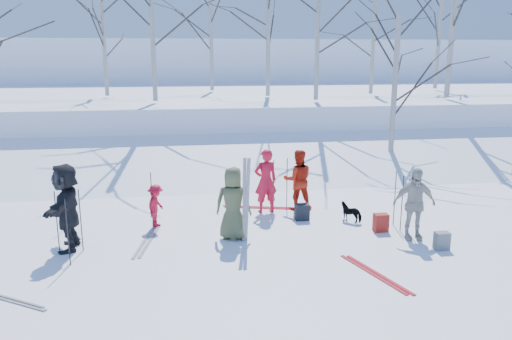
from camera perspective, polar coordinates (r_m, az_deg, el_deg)
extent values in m
plane|color=white|center=(10.96, 1.18, -8.40)|extent=(120.00, 120.00, 0.00)
cube|color=white|center=(17.57, -2.67, 0.36)|extent=(70.00, 9.49, 4.12)
cube|color=white|center=(27.28, -4.89, 6.69)|extent=(70.00, 18.00, 2.20)
cube|color=white|center=(48.13, -6.60, 10.60)|extent=(90.00, 30.00, 6.00)
imported|color=#4C5332|center=(11.01, -2.62, -3.83)|extent=(0.91, 0.72, 1.63)
imported|color=red|center=(12.84, 1.11, -1.26)|extent=(0.66, 0.49, 1.67)
imported|color=red|center=(13.13, 4.81, -1.13)|extent=(0.82, 0.67, 1.60)
imported|color=red|center=(12.08, -11.36, -4.02)|extent=(0.58, 0.75, 1.03)
imported|color=beige|center=(11.54, 17.61, -3.68)|extent=(0.98, 0.47, 1.62)
imported|color=black|center=(11.12, -20.83, -3.95)|extent=(0.56, 1.72, 1.85)
imported|color=black|center=(12.49, 10.84, -4.75)|extent=(0.61, 0.56, 0.48)
cube|color=silver|center=(10.75, -1.35, -3.48)|extent=(0.09, 0.16, 1.90)
cube|color=silver|center=(10.77, -0.99, -3.45)|extent=(0.13, 0.23, 1.89)
cylinder|color=black|center=(13.33, 3.56, -1.47)|extent=(0.02, 0.02, 1.34)
cylinder|color=black|center=(10.97, -21.79, -5.64)|extent=(0.02, 0.02, 1.34)
cylinder|color=black|center=(13.07, 2.02, -1.75)|extent=(0.02, 0.02, 1.34)
cylinder|color=black|center=(10.33, -20.72, -6.70)|extent=(0.02, 0.02, 1.34)
cylinder|color=black|center=(12.00, -11.82, -3.39)|extent=(0.02, 0.02, 1.34)
cylinder|color=black|center=(10.97, -19.40, -5.44)|extent=(0.02, 0.02, 1.34)
cylinder|color=black|center=(12.36, 15.58, -3.11)|extent=(0.02, 0.02, 1.34)
cylinder|color=black|center=(11.96, 16.34, -3.71)|extent=(0.02, 0.02, 1.34)
cylinder|color=black|center=(12.73, -20.60, -3.01)|extent=(0.02, 0.02, 1.34)
cylinder|color=black|center=(12.06, 17.00, -3.61)|extent=(0.02, 0.02, 1.34)
cube|color=maroon|center=(11.97, 14.07, -5.86)|extent=(0.32, 0.22, 0.42)
cube|color=slate|center=(11.28, 20.47, -7.60)|extent=(0.30, 0.20, 0.38)
cube|color=black|center=(12.46, 5.29, -4.80)|extent=(0.34, 0.24, 0.40)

